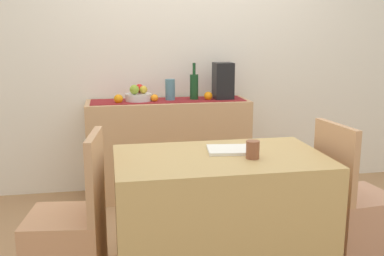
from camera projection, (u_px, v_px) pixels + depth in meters
The scene contains 19 objects.
ground_plane at pixel (216, 239), 3.18m from camera, with size 6.40×6.40×0.02m, color #A27852.
room_wall_rear at pixel (186, 40), 4.02m from camera, with size 6.40×0.06×2.70m, color silver.
sideboard_console at pixel (169, 148), 3.93m from camera, with size 1.39×0.42×0.85m, color tan.
table_runner at pixel (168, 100), 3.84m from camera, with size 1.31×0.32×0.01m, color maroon.
fruit_bowl at pixel (138, 97), 3.79m from camera, with size 0.22×0.22×0.06m, color silver.
apple_right at pixel (144, 90), 3.78m from camera, with size 0.07×0.07×0.07m, color gold.
apple_upper at pixel (134, 90), 3.73m from camera, with size 0.08×0.08×0.08m, color olive.
apple_left at pixel (139, 88), 3.83m from camera, with size 0.07×0.07×0.07m, color red.
wine_bottle at pixel (194, 86), 3.86m from camera, with size 0.07×0.07×0.32m.
coffee_maker at pixel (223, 81), 3.90m from camera, with size 0.16×0.18×0.32m, color black.
ceramic_vase at pixel (170, 90), 3.83m from camera, with size 0.08×0.08×0.18m, color slate.
orange_loose_near_bowl at pixel (208, 96), 3.86m from camera, with size 0.07×0.07×0.07m, color orange.
orange_loose_end at pixel (118, 99), 3.69m from camera, with size 0.07×0.07×0.07m, color orange.
orange_loose_mid at pixel (154, 98), 3.77m from camera, with size 0.06×0.06×0.06m, color orange.
dining_table at pixel (219, 217), 2.61m from camera, with size 1.19×0.72×0.74m, color tan.
open_book at pixel (232, 150), 2.62m from camera, with size 0.28×0.21×0.02m, color white.
coffee_cup at pixel (253, 150), 2.47m from camera, with size 0.07×0.07×0.10m, color brown.
chair_near_window at pixel (69, 246), 2.48m from camera, with size 0.45×0.45×0.90m.
chair_by_corner at pixel (353, 222), 2.79m from camera, with size 0.44×0.44×0.90m.
Camera 1 is at (-0.70, -2.86, 1.43)m, focal length 41.89 mm.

